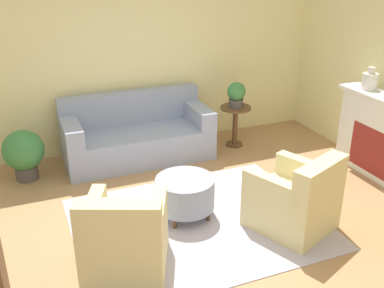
# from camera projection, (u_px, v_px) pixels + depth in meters

# --- Properties ---
(ground_plane) EXTENTS (16.00, 16.00, 0.00)m
(ground_plane) POSITION_uv_depth(u_px,v_px,m) (198.00, 223.00, 5.15)
(ground_plane) COLOR #AD7F51
(wall_back) EXTENTS (8.98, 0.12, 2.80)m
(wall_back) POSITION_uv_depth(u_px,v_px,m) (133.00, 57.00, 6.76)
(wall_back) COLOR beige
(wall_back) RESTS_ON ground_plane
(rug) EXTENTS (2.76, 2.21, 0.01)m
(rug) POSITION_uv_depth(u_px,v_px,m) (198.00, 223.00, 5.15)
(rug) COLOR #BCB2C1
(rug) RESTS_ON ground_plane
(couch) EXTENTS (2.14, 0.93, 0.95)m
(couch) POSITION_uv_depth(u_px,v_px,m) (137.00, 136.00, 6.67)
(couch) COLOR #8E99B2
(couch) RESTS_ON ground_plane
(armchair_left) EXTENTS (1.02, 1.05, 0.90)m
(armchair_left) POSITION_uv_depth(u_px,v_px,m) (125.00, 239.00, 4.27)
(armchair_left) COLOR beige
(armchair_left) RESTS_ON rug
(armchair_right) EXTENTS (1.02, 1.05, 0.90)m
(armchair_right) POSITION_uv_depth(u_px,v_px,m) (295.00, 201.00, 4.93)
(armchair_right) COLOR beige
(armchair_right) RESTS_ON rug
(ottoman_table) EXTENTS (0.68, 0.68, 0.48)m
(ottoman_table) POSITION_uv_depth(u_px,v_px,m) (185.00, 193.00, 5.18)
(ottoman_table) COLOR #8E99B2
(ottoman_table) RESTS_ON rug
(side_table) EXTENTS (0.48, 0.48, 0.65)m
(side_table) POSITION_uv_depth(u_px,v_px,m) (235.00, 120.00, 7.06)
(side_table) COLOR brown
(side_table) RESTS_ON ground_plane
(fireplace) EXTENTS (0.44, 1.43, 1.14)m
(fireplace) POSITION_uv_depth(u_px,v_px,m) (383.00, 135.00, 6.05)
(fireplace) COLOR white
(fireplace) RESTS_ON ground_plane
(vase_mantel_near) EXTENTS (0.21, 0.21, 0.30)m
(vase_mantel_near) POSITION_uv_depth(u_px,v_px,m) (370.00, 80.00, 6.10)
(vase_mantel_near) COLOR silver
(vase_mantel_near) RESTS_ON fireplace
(potted_plant_on_side_table) EXTENTS (0.28, 0.28, 0.39)m
(potted_plant_on_side_table) POSITION_uv_depth(u_px,v_px,m) (236.00, 94.00, 6.89)
(potted_plant_on_side_table) COLOR #4C4742
(potted_plant_on_side_table) RESTS_ON side_table
(potted_plant_floor) EXTENTS (0.55, 0.55, 0.70)m
(potted_plant_floor) POSITION_uv_depth(u_px,v_px,m) (24.00, 152.00, 6.01)
(potted_plant_floor) COLOR #4C4742
(potted_plant_floor) RESTS_ON ground_plane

